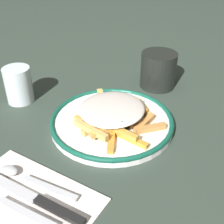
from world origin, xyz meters
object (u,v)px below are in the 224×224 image
Objects in this scene: knife at (38,200)px; water_glass at (19,85)px; plate at (112,121)px; fork at (9,205)px; napkin at (30,198)px; coffee_mug at (159,70)px; spoon at (25,177)px; fries_heap at (112,113)px.

water_glass is at bearing 52.28° from knife.
fork is (-0.27, 0.01, -0.00)m from plate.
fork is 0.04m from knife.
water_glass reaches higher than knife.
coffee_mug reaches higher than napkin.
knife is (-0.24, -0.02, 0.00)m from plate.
coffee_mug is at bearing -1.27° from fork.
plate is 3.06× the size of water_glass.
fork is 1.16× the size of spoon.
plate is 0.22m from coffee_mug.
fries_heap is at bearing 4.83° from knife.
knife is (0.03, -0.03, 0.00)m from fork.
fork is 1.47× the size of coffee_mug.
napkin is 0.03m from fork.
spoon is 1.77× the size of water_glass.
fork is (-0.03, 0.01, 0.01)m from napkin.
water_glass reaches higher than napkin.
spoon reaches higher than knife.
napkin is at bearing -129.95° from water_glass.
napkin is 2.64× the size of water_glass.
coffee_mug reaches higher than water_glass.
knife is 0.46m from coffee_mug.
plate is at bearing -81.80° from water_glass.
plate is 0.25m from water_glass.
napkin is at bearing -179.44° from plate.
coffee_mug is at bearing 2.53° from knife.
napkin is 1.89× the size of coffee_mug.
water_glass reaches higher than fries_heap.
water_glass is at bearing 98.20° from plate.
water_glass reaches higher than spoon.
napkin is 0.04m from spoon.
napkin is 0.32m from water_glass.
knife is (-0.24, -0.02, -0.02)m from fries_heap.
spoon is (-0.22, 0.03, 0.00)m from plate.
fries_heap is 2.26× the size of water_glass.
knife is at bearing -174.94° from plate.
napkin is 1.08× the size of knife.
plate reaches higher than napkin.
plate is at bearing -8.44° from spoon.
plate is 2.20× the size of coffee_mug.
water_glass is at bearing 44.83° from fork.
spoon is at bearing 171.56° from plate.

